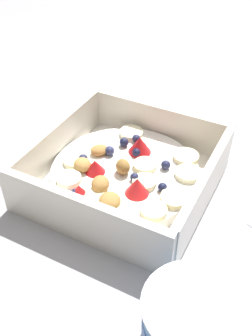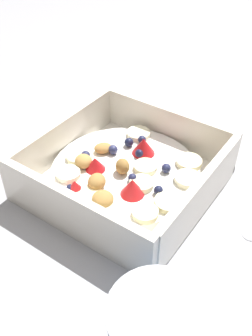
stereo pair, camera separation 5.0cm
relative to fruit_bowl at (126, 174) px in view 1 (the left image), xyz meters
name	(u,v)px [view 1 (the left image)]	position (x,y,z in m)	size (l,w,h in m)	color
ground_plane	(123,187)	(0.00, 0.00, -0.02)	(2.40, 2.40, 0.00)	#9E9EA3
fruit_bowl	(126,174)	(0.00, 0.00, 0.00)	(0.22, 0.22, 0.07)	white
yogurt_cup	(190,326)	(-0.15, 0.16, 0.01)	(0.09, 0.09, 0.07)	#3370B7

